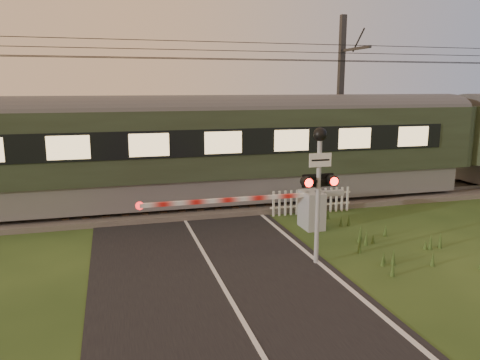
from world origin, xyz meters
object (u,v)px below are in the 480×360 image
object	(u,v)px
crossing_signal	(319,172)
catenary_mast	(341,100)
train	(455,140)
boom_gate	(304,208)
picket_fence	(311,201)

from	to	relation	value
crossing_signal	catenary_mast	distance (m)	10.12
crossing_signal	catenary_mast	xyz separation A→B (m)	(5.03, 8.65, 1.50)
train	boom_gate	size ratio (longest dim) A/B	6.26
train	boom_gate	xyz separation A→B (m)	(-8.52, -3.51, -1.55)
train	catenary_mast	world-z (taller)	catenary_mast
boom_gate	picket_fence	bearing A→B (deg)	58.90
train	crossing_signal	size ratio (longest dim) A/B	11.80
picket_fence	catenary_mast	distance (m)	6.25
train	crossing_signal	world-z (taller)	train
boom_gate	picket_fence	world-z (taller)	boom_gate
boom_gate	crossing_signal	xyz separation A→B (m)	(-0.89, -2.90, 1.76)
train	picket_fence	size ratio (longest dim) A/B	13.41
picket_fence	catenary_mast	xyz separation A→B (m)	(3.16, 4.13, 3.47)
crossing_signal	picket_fence	xyz separation A→B (m)	(1.87, 4.52, -1.97)
picket_fence	boom_gate	bearing A→B (deg)	-121.10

